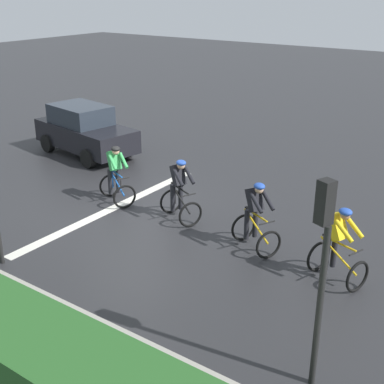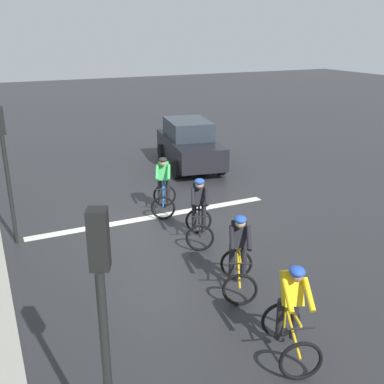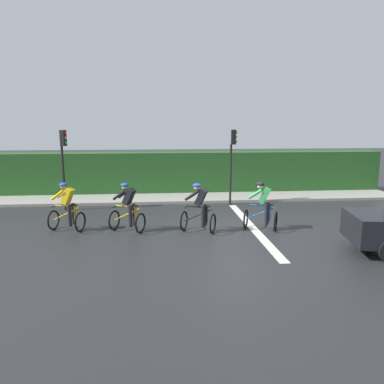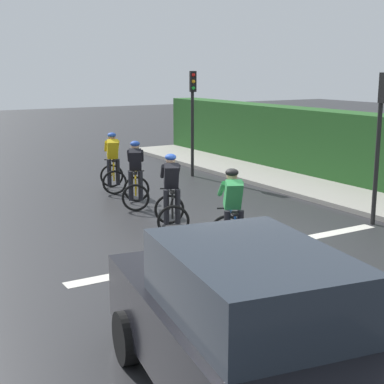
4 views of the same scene
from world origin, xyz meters
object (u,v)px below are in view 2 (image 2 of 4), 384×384
Objects in this scene: cyclist_mid at (199,211)px; cyclist_lead at (291,313)px; traffic_light_near_crossing at (5,155)px; cyclist_fourth at (164,186)px; traffic_light_far_junction at (103,311)px; cyclist_second at (239,255)px; car_black at (189,144)px.

cyclist_lead is at bearing 82.70° from cyclist_mid.
cyclist_lead is at bearing 119.30° from traffic_light_near_crossing.
cyclist_fourth is 8.33m from traffic_light_far_junction.
cyclist_fourth is (-0.50, -6.60, 0.00)m from cyclist_lead.
traffic_light_far_junction is at bearing 40.07° from cyclist_second.
car_black is at bearing -118.84° from traffic_light_far_junction.
car_black reaches higher than cyclist_mid.
traffic_light_near_crossing is (4.06, 0.25, 1.43)m from cyclist_fourth.
cyclist_fourth is 0.38× the size of car_black.
cyclist_lead is 0.38× the size of car_black.
car_black is (-2.89, -8.53, 0.08)m from cyclist_second.
cyclist_mid and cyclist_fourth have the same top height.
cyclist_second is at bearing 71.29° from car_black.
cyclist_mid is at bearing 67.17° from car_black.
car_black reaches higher than cyclist_fourth.
cyclist_lead is 3.50m from traffic_light_far_junction.
cyclist_second is at bearing 87.11° from cyclist_fourth.
traffic_light_far_junction is at bearing 64.00° from cyclist_fourth.
cyclist_second is 0.50× the size of traffic_light_far_junction.
cyclist_second is at bearing 82.79° from cyclist_mid.
traffic_light_near_crossing is (3.56, -6.35, 1.43)m from cyclist_lead.
traffic_light_far_junction is (-0.46, 7.13, 0.00)m from traffic_light_near_crossing.
car_black is at bearing -112.83° from cyclist_mid.
traffic_light_far_junction is at bearing 54.87° from cyclist_mid.
cyclist_second and cyclist_fourth have the same top height.
cyclist_fourth is 0.50× the size of traffic_light_near_crossing.
traffic_light_near_crossing is 7.15m from traffic_light_far_junction.
traffic_light_far_junction is (3.67, 5.22, 1.43)m from cyclist_mid.
cyclist_mid is at bearing -97.30° from cyclist_lead.
traffic_light_near_crossing is 1.00× the size of traffic_light_far_junction.
car_black reaches higher than cyclist_lead.
traffic_light_far_junction is (3.10, 0.78, 1.43)m from cyclist_lead.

